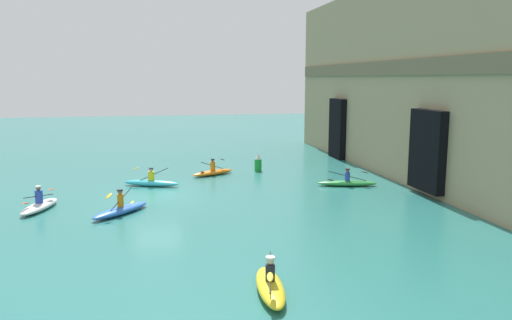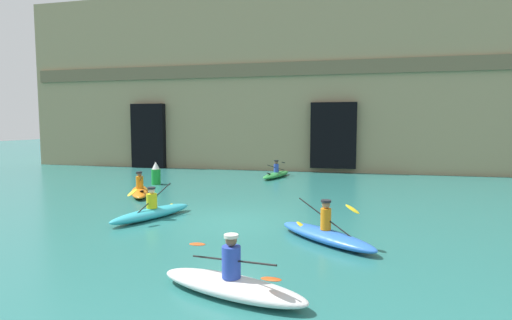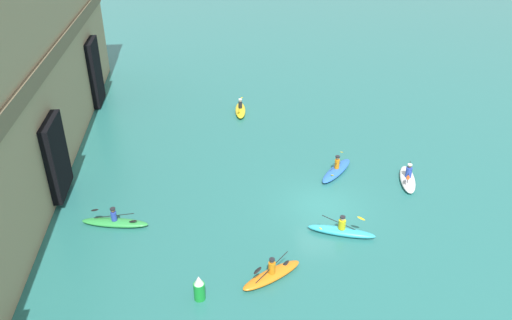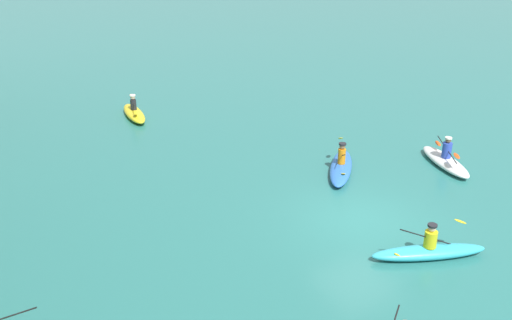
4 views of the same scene
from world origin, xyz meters
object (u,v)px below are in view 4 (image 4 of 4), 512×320
object	(u,v)px
kayak_cyan	(429,251)
kayak_white	(445,160)
kayak_yellow	(134,113)
kayak_blue	(341,167)

from	to	relation	value
kayak_cyan	kayak_white	xyz separation A→B (m)	(4.42, -5.26, -0.00)
kayak_cyan	kayak_white	world-z (taller)	kayak_white
kayak_yellow	kayak_blue	world-z (taller)	kayak_blue
kayak_cyan	kayak_white	distance (m)	6.87
kayak_white	kayak_yellow	bearing A→B (deg)	-126.34
kayak_cyan	kayak_blue	xyz separation A→B (m)	(5.94, -1.39, -0.02)
kayak_blue	kayak_yellow	bearing A→B (deg)	-112.84
kayak_blue	kayak_white	xyz separation A→B (m)	(-1.52, -3.87, 0.02)
kayak_cyan	kayak_white	size ratio (longest dim) A/B	1.04
kayak_yellow	kayak_blue	size ratio (longest dim) A/B	0.98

